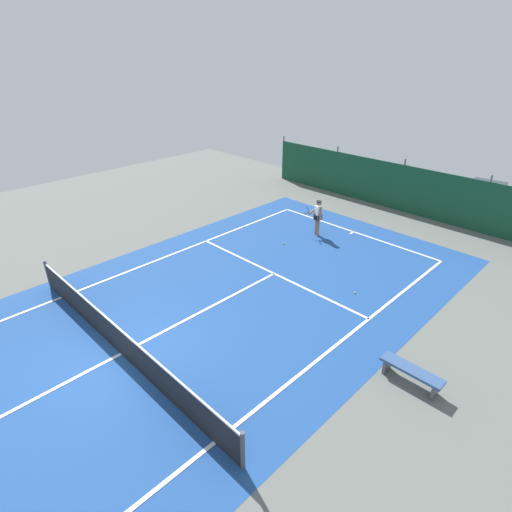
# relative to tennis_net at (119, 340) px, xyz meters

# --- Properties ---
(ground_plane) EXTENTS (36.00, 36.00, 0.00)m
(ground_plane) POSITION_rel_tennis_net_xyz_m (0.00, 0.00, -0.51)
(ground_plane) COLOR slate
(court_surface) EXTENTS (11.02, 26.60, 0.01)m
(court_surface) POSITION_rel_tennis_net_xyz_m (0.00, 0.00, -0.51)
(court_surface) COLOR #1E478C
(court_surface) RESTS_ON ground
(tennis_net) EXTENTS (10.12, 0.10, 1.10)m
(tennis_net) POSITION_rel_tennis_net_xyz_m (0.00, 0.00, 0.00)
(tennis_net) COLOR black
(tennis_net) RESTS_ON ground
(back_fence) EXTENTS (16.30, 0.98, 2.70)m
(back_fence) POSITION_rel_tennis_net_xyz_m (-0.00, 16.49, 0.16)
(back_fence) COLOR #14472D
(back_fence) RESTS_ON ground
(tennis_player) EXTENTS (0.86, 0.62, 1.64)m
(tennis_player) POSITION_rel_tennis_net_xyz_m (-1.06, 10.42, 0.45)
(tennis_player) COLOR #9E7051
(tennis_player) RESTS_ON ground
(tennis_ball_near_player) EXTENTS (0.07, 0.07, 0.07)m
(tennis_ball_near_player) POSITION_rel_tennis_net_xyz_m (2.96, 7.39, -0.48)
(tennis_ball_near_player) COLOR #CCDB33
(tennis_ball_near_player) RESTS_ON ground
(tennis_ball_midcourt) EXTENTS (0.07, 0.07, 0.07)m
(tennis_ball_midcourt) POSITION_rel_tennis_net_xyz_m (-1.47, 8.62, -0.48)
(tennis_ball_midcourt) COLOR #CCDB33
(tennis_ball_midcourt) RESTS_ON ground
(parked_car) EXTENTS (2.31, 4.35, 1.68)m
(parked_car) POSITION_rel_tennis_net_xyz_m (3.40, 18.17, 0.33)
(parked_car) COLOR maroon
(parked_car) RESTS_ON ground
(courtside_bench) EXTENTS (1.60, 0.40, 0.49)m
(courtside_bench) POSITION_rel_tennis_net_xyz_m (6.31, 4.69, -0.14)
(courtside_bench) COLOR #335184
(courtside_bench) RESTS_ON ground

